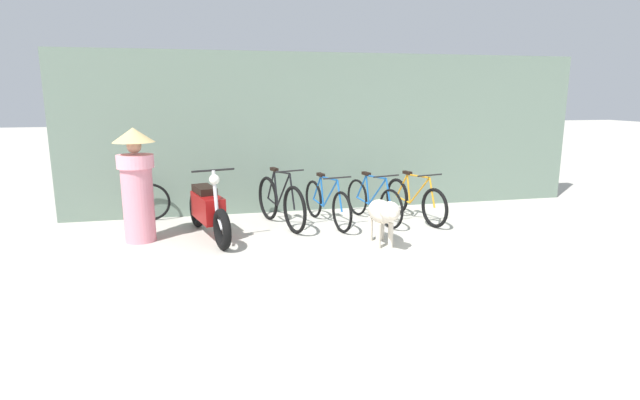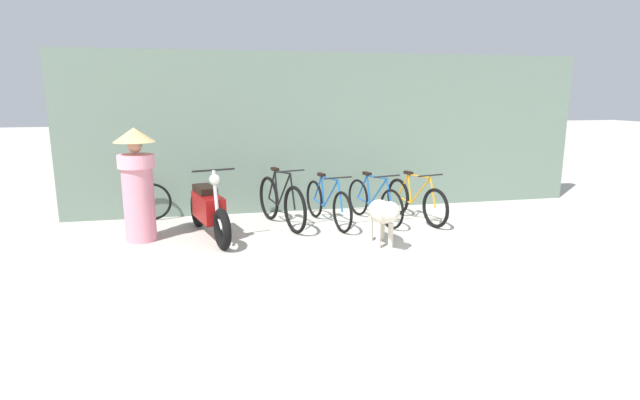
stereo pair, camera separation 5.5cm
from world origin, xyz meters
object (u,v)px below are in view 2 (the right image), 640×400
(bicycle_1, at_px, (327,203))
(bicycle_2, at_px, (374,201))
(spare_tire_left, at_px, (152,202))
(bicycle_3, at_px, (416,201))
(motorcycle, at_px, (208,210))
(stray_dog, at_px, (383,213))
(person_in_robes, at_px, (137,180))
(bicycle_0, at_px, (281,202))

(bicycle_1, relative_size, bicycle_2, 1.04)
(bicycle_1, distance_m, spare_tire_left, 2.87)
(bicycle_1, bearing_deg, spare_tire_left, -119.56)
(bicycle_2, distance_m, bicycle_3, 0.69)
(motorcycle, xyz_separation_m, stray_dog, (2.29, -0.94, 0.05))
(motorcycle, xyz_separation_m, spare_tire_left, (-0.90, 1.23, -0.10))
(bicycle_1, relative_size, person_in_robes, 1.04)
(bicycle_3, bearing_deg, bicycle_1, -105.72)
(bicycle_1, distance_m, motorcycle, 1.86)
(bicycle_3, distance_m, motorcycle, 3.30)
(motorcycle, height_order, person_in_robes, person_in_robes)
(bicycle_3, height_order, spare_tire_left, bicycle_3)
(bicycle_1, xyz_separation_m, spare_tire_left, (-2.73, 0.88, -0.03))
(bicycle_3, bearing_deg, person_in_robes, -99.95)
(bicycle_1, bearing_deg, bicycle_2, 79.67)
(bicycle_3, xyz_separation_m, person_in_robes, (-4.22, -0.25, 0.53))
(bicycle_0, height_order, person_in_robes, person_in_robes)
(bicycle_2, bearing_deg, person_in_robes, -98.81)
(bicycle_0, xyz_separation_m, bicycle_1, (0.73, -0.06, -0.04))
(bicycle_0, bearing_deg, bicycle_3, 70.21)
(bicycle_3, bearing_deg, motorcycle, -98.32)
(bicycle_2, distance_m, person_in_robes, 3.59)
(bicycle_1, relative_size, spare_tire_left, 2.67)
(bicycle_2, bearing_deg, bicycle_1, -102.82)
(bicycle_0, relative_size, motorcycle, 0.88)
(bicycle_3, bearing_deg, spare_tire_left, -116.05)
(bicycle_1, height_order, stray_dog, bicycle_1)
(bicycle_0, bearing_deg, spare_tire_left, -128.98)
(bicycle_1, distance_m, bicycle_3, 1.46)
(motorcycle, bearing_deg, bicycle_1, 85.82)
(bicycle_0, relative_size, bicycle_1, 0.99)
(spare_tire_left, bearing_deg, person_in_robes, -91.73)
(spare_tire_left, bearing_deg, bicycle_2, -13.88)
(stray_dog, bearing_deg, spare_tire_left, -122.13)
(spare_tire_left, bearing_deg, stray_dog, -34.23)
(bicycle_1, relative_size, stray_dog, 1.48)
(bicycle_0, relative_size, person_in_robes, 1.03)
(bicycle_0, bearing_deg, motorcycle, -86.25)
(bicycle_1, bearing_deg, bicycle_0, -106.34)
(stray_dog, bearing_deg, bicycle_2, 168.74)
(bicycle_3, distance_m, person_in_robes, 4.26)
(bicycle_2, bearing_deg, motorcycle, -96.08)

